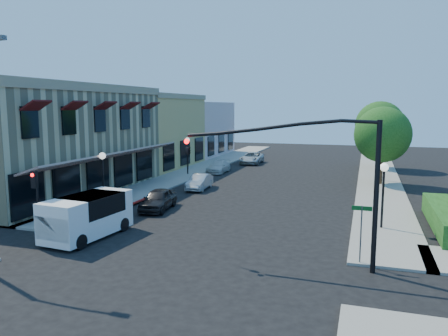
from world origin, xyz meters
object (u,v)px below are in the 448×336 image
(lamppost_left_far, at_px, (187,146))
(lamppost_right_far, at_px, (377,150))
(street_tree_a, at_px, (383,135))
(parked_car_c, at_px, (218,167))
(parked_car_d, at_px, (252,158))
(parked_car_a, at_px, (158,199))
(secondary_signal, at_px, (36,191))
(street_tree_b, at_px, (380,125))
(lamppost_left_near, at_px, (103,165))
(lamppost_right_near, at_px, (384,179))
(parked_car_b, at_px, (200,182))
(signal_mast_arm, at_px, (320,168))
(street_name_sign, at_px, (361,225))
(white_van, at_px, (87,214))

(lamppost_left_far, height_order, lamppost_right_far, same)
(street_tree_a, distance_m, lamppost_right_far, 2.49)
(parked_car_c, relative_size, parked_car_d, 0.86)
(parked_car_d, bearing_deg, parked_car_a, -92.57)
(secondary_signal, bearing_deg, street_tree_b, 61.23)
(lamppost_left_near, xyz_separation_m, lamppost_right_far, (17.00, 16.00, 0.00))
(lamppost_right_near, xyz_separation_m, parked_car_d, (-13.30, 24.00, -2.09))
(street_tree_b, distance_m, parked_car_b, 21.68)
(parked_car_d, bearing_deg, signal_mast_arm, -73.31)
(street_name_sign, relative_size, parked_car_d, 0.54)
(street_tree_b, height_order, secondary_signal, street_tree_b)
(secondary_signal, bearing_deg, lamppost_left_far, 91.39)
(street_name_sign, height_order, lamppost_right_near, lamppost_right_near)
(lamppost_left_far, xyz_separation_m, lamppost_right_far, (17.00, 2.00, 0.00))
(street_tree_a, relative_size, lamppost_right_far, 1.82)
(white_van, bearing_deg, lamppost_left_far, 98.57)
(lamppost_right_far, xyz_separation_m, white_van, (-13.98, -22.05, -1.52))
(street_tree_a, bearing_deg, parked_car_b, -154.75)
(street_tree_a, relative_size, lamppost_right_near, 1.82)
(secondary_signal, height_order, parked_car_d, secondary_signal)
(street_name_sign, height_order, lamppost_right_far, lamppost_right_far)
(secondary_signal, relative_size, parked_car_c, 0.83)
(signal_mast_arm, height_order, lamppost_right_near, signal_mast_arm)
(signal_mast_arm, height_order, parked_car_a, signal_mast_arm)
(street_tree_b, xyz_separation_m, street_name_sign, (-1.30, -29.80, -2.85))
(secondary_signal, bearing_deg, parked_car_c, 85.51)
(street_tree_b, bearing_deg, parked_car_c, -152.93)
(lamppost_right_far, height_order, white_van, lamppost_right_far)
(secondary_signal, bearing_deg, lamppost_right_far, 53.86)
(street_tree_b, relative_size, lamppost_left_far, 1.97)
(white_van, distance_m, parked_car_b, 13.67)
(parked_car_b, distance_m, parked_car_c, 8.86)
(street_tree_a, xyz_separation_m, lamppost_left_far, (-17.30, 0.00, -1.46))
(signal_mast_arm, distance_m, lamppost_right_near, 7.15)
(lamppost_left_far, bearing_deg, street_tree_b, 30.03)
(parked_car_c, height_order, parked_car_d, parked_car_d)
(street_tree_a, height_order, signal_mast_arm, street_tree_a)
(lamppost_left_near, xyz_separation_m, parked_car_a, (3.70, 0.40, -2.07))
(signal_mast_arm, bearing_deg, lamppost_left_far, 125.00)
(lamppost_left_near, xyz_separation_m, parked_car_b, (3.70, 7.59, -2.14))
(street_tree_b, height_order, signal_mast_arm, street_tree_b)
(street_name_sign, distance_m, white_van, 12.99)
(street_name_sign, xyz_separation_m, parked_car_a, (-12.30, 6.20, -1.04))
(lamppost_right_far, bearing_deg, signal_mast_arm, -96.70)
(signal_mast_arm, relative_size, lamppost_right_far, 2.24)
(lamppost_left_near, distance_m, parked_car_d, 24.37)
(lamppost_left_near, bearing_deg, parked_car_b, 64.00)
(street_name_sign, distance_m, parked_car_d, 32.26)
(secondary_signal, xyz_separation_m, lamppost_right_near, (16.50, 6.59, 0.42))
(lamppost_left_near, bearing_deg, white_van, -63.47)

